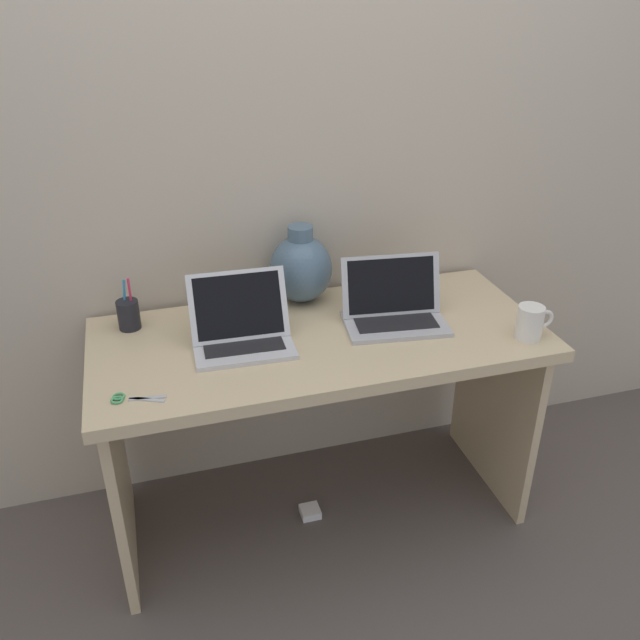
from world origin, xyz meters
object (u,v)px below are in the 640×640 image
(coffee_mug, at_px, (530,322))
(laptop_left, at_px, (241,327))
(scissors, at_px, (128,398))
(green_vase, at_px, (301,268))
(pen_cup, at_px, (129,314))
(laptop_right, at_px, (393,306))
(power_brick, at_px, (310,512))

(coffee_mug, bearing_deg, laptop_left, 165.91)
(laptop_left, distance_m, scissors, 0.41)
(green_vase, relative_size, pen_cup, 1.50)
(laptop_right, height_order, scissors, laptop_right)
(laptop_left, height_order, scissors, laptop_left)
(laptop_left, relative_size, coffee_mug, 2.49)
(pen_cup, bearing_deg, laptop_right, -13.03)
(laptop_left, xyz_separation_m, green_vase, (0.26, 0.24, 0.06))
(pen_cup, distance_m, power_brick, 0.98)
(laptop_right, distance_m, coffee_mug, 0.43)
(green_vase, bearing_deg, pen_cup, -175.46)
(coffee_mug, height_order, power_brick, coffee_mug)
(laptop_right, bearing_deg, laptop_left, -179.50)
(green_vase, distance_m, pen_cup, 0.59)
(laptop_right, height_order, coffee_mug, laptop_right)
(laptop_right, relative_size, power_brick, 5.02)
(scissors, distance_m, power_brick, 0.94)
(green_vase, relative_size, scissors, 1.84)
(coffee_mug, bearing_deg, power_brick, 163.96)
(laptop_left, relative_size, pen_cup, 1.73)
(laptop_right, xyz_separation_m, scissors, (-0.85, -0.22, -0.05))
(scissors, bearing_deg, power_brick, 18.64)
(pen_cup, bearing_deg, green_vase, 4.54)
(green_vase, xyz_separation_m, scissors, (-0.61, -0.46, -0.12))
(laptop_right, relative_size, pen_cup, 1.96)
(green_vase, height_order, pen_cup, green_vase)
(scissors, height_order, power_brick, scissors)
(coffee_mug, bearing_deg, green_vase, 143.15)
(laptop_left, xyz_separation_m, laptop_right, (0.50, 0.00, -0.00))
(scissors, bearing_deg, coffee_mug, -0.18)
(pen_cup, relative_size, scissors, 1.22)
(laptop_right, relative_size, green_vase, 1.30)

